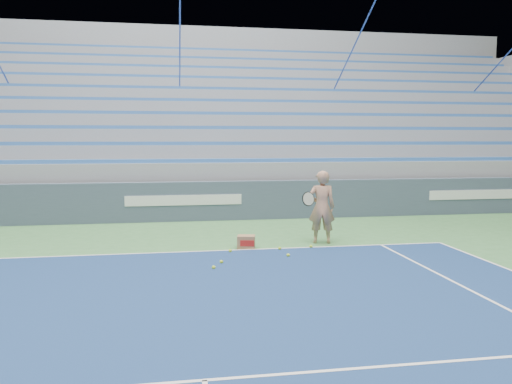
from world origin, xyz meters
TOP-DOWN VIEW (x-y plane):
  - sponsor_barrier at (0.00, 15.88)m, footprint 30.00×0.32m
  - bleachers at (0.00, 21.60)m, footprint 31.00×9.15m
  - tennis_player at (2.91, 12.33)m, footprint 0.93×0.86m
  - ball_box at (1.21, 12.06)m, footprint 0.41×0.35m
  - tennis_ball_0 at (1.90, 11.17)m, footprint 0.07×0.07m
  - tennis_ball_1 at (0.58, 10.85)m, footprint 0.07×0.07m
  - tennis_ball_2 at (2.56, 11.87)m, footprint 0.07×0.07m
  - tennis_ball_3 at (0.84, 11.74)m, footprint 0.07×0.07m
  - tennis_ball_4 at (0.40, 10.47)m, footprint 0.07×0.07m
  - tennis_ball_5 at (1.87, 11.79)m, footprint 0.07×0.07m

SIDE VIEW (x-z plane):
  - tennis_ball_0 at x=1.90m, z-range 0.00..0.07m
  - tennis_ball_1 at x=0.58m, z-range 0.00..0.07m
  - tennis_ball_2 at x=2.56m, z-range 0.00..0.07m
  - tennis_ball_3 at x=0.84m, z-range 0.00..0.07m
  - tennis_ball_4 at x=0.40m, z-range 0.00..0.07m
  - tennis_ball_5 at x=1.87m, z-range 0.00..0.07m
  - ball_box at x=1.21m, z-range 0.00..0.27m
  - sponsor_barrier at x=0.00m, z-range 0.00..1.10m
  - tennis_player at x=2.91m, z-range 0.00..1.60m
  - bleachers at x=0.00m, z-range -1.29..6.01m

